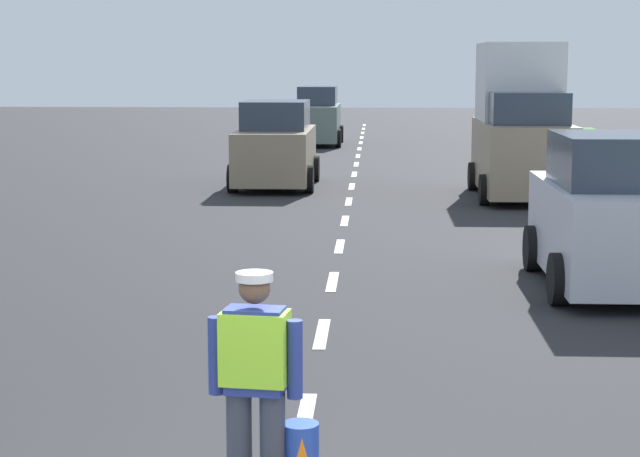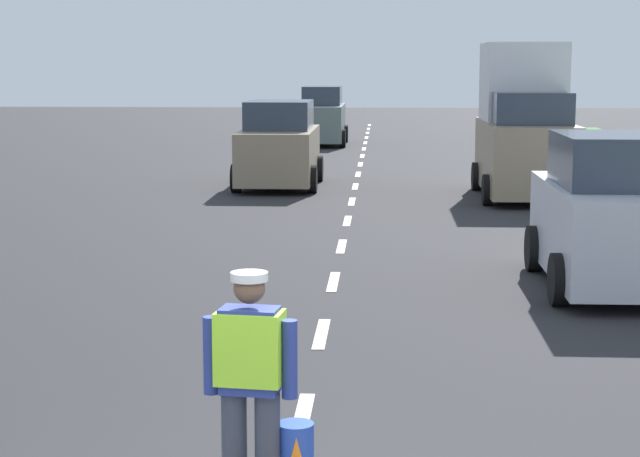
{
  "view_description": "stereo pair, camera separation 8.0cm",
  "coord_description": "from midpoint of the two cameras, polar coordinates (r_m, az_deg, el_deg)",
  "views": [
    {
      "loc": [
        0.61,
        -6.44,
        3.09
      ],
      "look_at": [
        -0.07,
        6.54,
        1.1
      ],
      "focal_mm": 61.09,
      "sensor_mm": 36.0,
      "label": 1
    },
    {
      "loc": [
        0.69,
        -6.43,
        3.09
      ],
      "look_at": [
        -0.07,
        6.54,
        1.1
      ],
      "focal_mm": 61.09,
      "sensor_mm": 36.0,
      "label": 2
    }
  ],
  "objects": [
    {
      "name": "ground_plane",
      "position": [
        27.62,
        1.96,
        2.27
      ],
      "size": [
        96.0,
        96.0,
        0.0
      ],
      "primitive_type": "plane",
      "color": "#28282B"
    },
    {
      "name": "lane_center_line",
      "position": [
        31.79,
        2.14,
        3.13
      ],
      "size": [
        0.14,
        46.4,
        0.01
      ],
      "color": "silver",
      "rests_on": "ground"
    },
    {
      "name": "road_worker",
      "position": [
        7.63,
        -3.18,
        -7.75
      ],
      "size": [
        0.77,
        0.36,
        1.67
      ],
      "color": "#383D4C",
      "rests_on": "ground"
    },
    {
      "name": "delivery_truck",
      "position": [
        25.62,
        10.76,
        5.24
      ],
      "size": [
        2.16,
        4.6,
        3.54
      ],
      "color": "gray",
      "rests_on": "ground"
    },
    {
      "name": "car_parked_curbside",
      "position": [
        15.45,
        15.21,
        0.58
      ],
      "size": [
        1.98,
        3.81,
        2.13
      ],
      "color": "silver",
      "rests_on": "ground"
    },
    {
      "name": "car_oncoming_second",
      "position": [
        27.27,
        -2.07,
        4.29
      ],
      "size": [
        2.05,
        4.17,
        2.14
      ],
      "color": "gray",
      "rests_on": "ground"
    },
    {
      "name": "car_oncoming_third",
      "position": [
        41.27,
        0.18,
        5.83
      ],
      "size": [
        1.86,
        4.25,
        2.2
      ],
      "color": "slate",
      "rests_on": "ground"
    }
  ]
}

